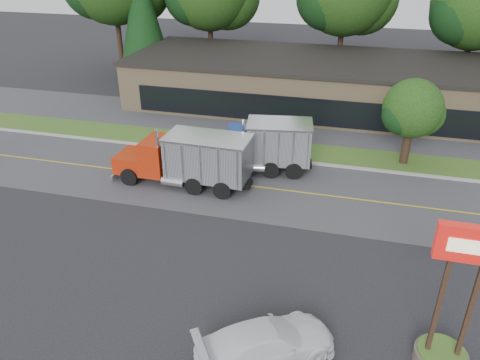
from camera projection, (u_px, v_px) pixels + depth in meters
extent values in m
plane|color=#333339|center=(193.00, 274.00, 21.73)|extent=(140.00, 140.00, 0.00)
cube|color=#56565B|center=(242.00, 185.00, 29.44)|extent=(60.00, 8.00, 0.02)
cube|color=gold|center=(242.00, 185.00, 29.44)|extent=(60.00, 0.12, 0.01)
cube|color=#9E9E99|center=(257.00, 158.00, 33.04)|extent=(60.00, 0.30, 0.12)
cube|color=#375D20|center=(262.00, 148.00, 34.58)|extent=(60.00, 3.40, 0.03)
cube|color=#56565B|center=(275.00, 125.00, 38.87)|extent=(60.00, 7.00, 0.02)
cube|color=tan|center=(310.00, 83.00, 42.63)|extent=(32.00, 12.00, 4.00)
cylinder|color=#6B6054|center=(440.00, 357.00, 17.11)|extent=(1.90, 1.90, 0.50)
cylinder|color=#375D20|center=(442.00, 351.00, 16.97)|extent=(1.70, 1.70, 0.10)
cube|color=#332116|center=(438.00, 306.00, 16.13)|extent=(0.16, 0.16, 5.00)
cube|color=#332116|center=(469.00, 311.00, 15.91)|extent=(0.16, 0.16, 5.00)
cube|color=red|center=(472.00, 244.00, 14.77)|extent=(2.20, 0.35, 1.30)
cube|color=beige|center=(473.00, 247.00, 14.61)|extent=(1.50, 0.04, 0.50)
cube|color=beige|center=(471.00, 241.00, 14.93)|extent=(1.50, 0.04, 0.50)
cylinder|color=#382619|center=(121.00, 48.00, 52.36)|extent=(0.56, 0.56, 5.55)
cylinder|color=#382619|center=(211.00, 52.00, 51.95)|extent=(0.56, 0.56, 5.00)
cylinder|color=#382619|center=(339.00, 59.00, 48.77)|extent=(0.56, 0.56, 5.11)
cylinder|color=#382619|center=(463.00, 71.00, 45.35)|extent=(0.56, 0.56, 4.55)
sphere|color=#143A0F|center=(478.00, 4.00, 42.49)|extent=(8.31, 8.31, 8.31)
sphere|color=black|center=(462.00, 13.00, 42.47)|extent=(5.71, 5.71, 5.71)
cylinder|color=#382619|center=(148.00, 75.00, 50.80)|extent=(0.44, 0.44, 1.00)
cone|color=black|center=(142.00, 14.00, 47.86)|extent=(5.47, 5.47, 11.19)
cylinder|color=#382619|center=(406.00, 149.00, 31.84)|extent=(0.56, 0.56, 2.12)
sphere|color=#143A0F|center=(413.00, 108.00, 30.50)|extent=(3.88, 3.88, 3.88)
sphere|color=#143A0F|center=(423.00, 114.00, 30.98)|extent=(2.91, 2.91, 2.91)
sphere|color=black|center=(403.00, 115.00, 30.50)|extent=(2.67, 2.67, 2.67)
cube|color=black|center=(187.00, 176.00, 29.34)|extent=(8.31, 1.23, 0.28)
cube|color=#B8280D|center=(135.00, 161.00, 29.98)|extent=(2.04, 2.35, 1.10)
cube|color=#B8280D|center=(157.00, 155.00, 29.30)|extent=(1.51, 2.44, 2.20)
cube|color=black|center=(147.00, 148.00, 29.27)|extent=(0.12, 2.10, 0.90)
cube|color=silver|center=(208.00, 158.00, 28.31)|extent=(5.02, 2.64, 2.50)
cube|color=silver|center=(207.00, 138.00, 27.70)|extent=(5.17, 2.79, 0.12)
cylinder|color=black|center=(146.00, 162.00, 31.17)|extent=(1.11, 0.38, 1.10)
cylinder|color=black|center=(129.00, 177.00, 29.21)|extent=(1.11, 0.38, 1.10)
cylinder|color=black|center=(220.00, 172.00, 29.87)|extent=(1.11, 0.38, 1.10)
cylinder|color=black|center=(208.00, 188.00, 27.91)|extent=(1.11, 0.38, 1.10)
cube|color=black|center=(261.00, 162.00, 31.17)|extent=(6.82, 2.04, 0.28)
cube|color=navy|center=(217.00, 152.00, 31.18)|extent=(1.95, 2.52, 1.10)
cube|color=navy|center=(237.00, 145.00, 30.78)|extent=(1.53, 2.55, 2.20)
cube|color=black|center=(229.00, 139.00, 30.64)|extent=(0.39, 2.08, 0.90)
cube|color=silver|center=(279.00, 142.00, 30.40)|extent=(4.37, 3.10, 2.50)
cube|color=silver|center=(280.00, 123.00, 29.79)|extent=(4.54, 3.27, 0.12)
cylinder|color=black|center=(222.00, 153.00, 32.43)|extent=(1.14, 0.52, 1.10)
cylinder|color=black|center=(217.00, 167.00, 30.40)|extent=(1.14, 0.52, 1.10)
cylinder|color=black|center=(283.00, 155.00, 32.06)|extent=(1.14, 0.52, 1.10)
cylinder|color=black|center=(282.00, 170.00, 30.03)|extent=(1.14, 0.52, 1.10)
imported|color=white|center=(266.00, 343.00, 17.06)|extent=(5.54, 4.73, 1.52)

